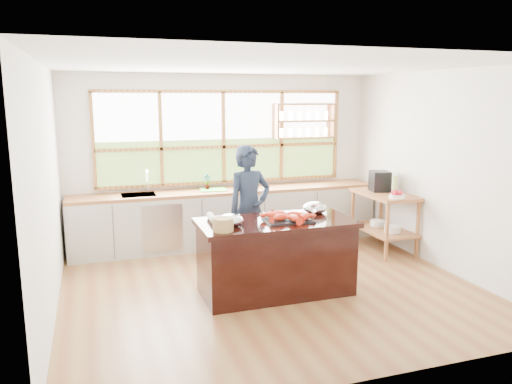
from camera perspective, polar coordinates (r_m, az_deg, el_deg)
name	(u,v)px	position (r m, az deg, el deg)	size (l,w,h in m)	color
ground_plane	(270,286)	(6.38, 1.58, -10.71)	(5.00, 5.00, 0.00)	olive
room_shell	(259,143)	(6.45, 0.32, 5.58)	(5.02, 4.52, 2.71)	silver
back_counter	(228,217)	(8.00, -3.25, -2.83)	(4.90, 0.63, 0.90)	#ABAAA2
right_shelf_unit	(384,212)	(7.91, 14.46, -2.21)	(0.62, 1.10, 0.90)	#935F2C
island	(276,256)	(6.05, 2.26, -7.36)	(1.85, 0.90, 0.90)	black
cook	(249,210)	(6.65, -0.78, -2.02)	(0.63, 0.41, 1.73)	#1A2437
potted_plant	(207,182)	(7.87, -5.61, 1.17)	(0.14, 0.09, 0.26)	slate
cutting_board	(213,190)	(7.85, -4.93, 0.26)	(0.40, 0.30, 0.01)	#4BCD40
espresso_machine	(380,181)	(7.96, 13.96, 1.21)	(0.27, 0.29, 0.31)	black
wine_bottle	(395,185)	(7.72, 15.59, 0.76)	(0.07, 0.07, 0.29)	#A5C765
fruit_bowl	(397,195)	(7.51, 15.81, -0.31)	(0.23, 0.23, 0.11)	white
slate_board	(288,220)	(5.91, 3.68, -3.21)	(0.55, 0.40, 0.02)	black
lobster_pile	(288,216)	(5.89, 3.65, -2.78)	(0.55, 0.48, 0.08)	red
mixing_bowl_left	(230,220)	(5.68, -2.94, -3.24)	(0.30, 0.30, 0.14)	#B7BABE
mixing_bowl_right	(315,208)	(6.33, 6.76, -1.81)	(0.31, 0.31, 0.15)	#B7BABE
wine_glass	(314,209)	(5.82, 6.61, -1.95)	(0.08, 0.08, 0.22)	white
wicker_basket	(223,225)	(5.45, -3.79, -3.73)	(0.23, 0.23, 0.15)	#9C7C45
parchment_roll	(212,218)	(5.90, -5.06, -2.96)	(0.08, 0.08, 0.30)	silver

